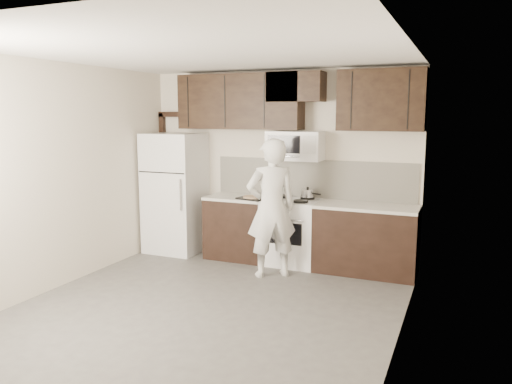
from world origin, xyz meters
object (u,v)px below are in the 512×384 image
Objects in this scene: microwave at (295,146)px; person at (271,208)px; refrigerator at (175,193)px; stove at (291,231)px.

person is at bearing -95.10° from microwave.
refrigerator is (-1.85, -0.17, -0.75)m from microwave.
microwave is 0.42× the size of refrigerator.
microwave is at bearing 90.10° from stove.
stove is 1.90m from refrigerator.
refrigerator reaches higher than person.
stove is at bearing -89.90° from microwave.
microwave is (-0.00, 0.12, 1.19)m from stove.
refrigerator is 1.01× the size of person.
person is (1.78, -0.57, -0.01)m from refrigerator.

